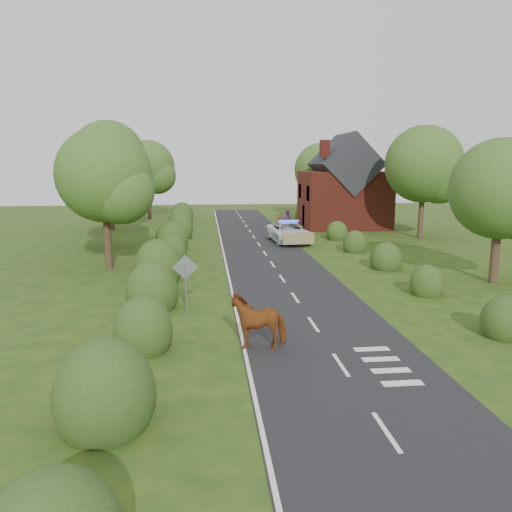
{
  "coord_description": "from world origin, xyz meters",
  "views": [
    {
      "loc": [
        -4.14,
        -18.39,
        6.21
      ],
      "look_at": [
        -1.44,
        8.05,
        1.3
      ],
      "focal_mm": 35.0,
      "sensor_mm": 36.0,
      "label": 1
    }
  ],
  "objects": [
    {
      "name": "cow",
      "position": [
        -2.38,
        -2.08,
        0.78
      ],
      "size": [
        2.26,
        1.27,
        1.56
      ],
      "primitive_type": "imported",
      "rotation": [
        0.0,
        0.0,
        -1.62
      ],
      "color": "brown",
      "rests_on": "ground"
    },
    {
      "name": "tree_right_a",
      "position": [
        11.23,
        5.87,
        4.74
      ],
      "size": [
        5.33,
        5.2,
        7.56
      ],
      "color": "#332316",
      "rests_on": "ground"
    },
    {
      "name": "tree_left_b",
      "position": [
        -11.25,
        19.86,
        5.04
      ],
      "size": [
        5.74,
        5.6,
        8.07
      ],
      "color": "#332316",
      "rests_on": "ground"
    },
    {
      "name": "pedestrian_purple",
      "position": [
        3.72,
        29.12,
        0.92
      ],
      "size": [
        1.04,
        0.89,
        1.84
      ],
      "primitive_type": "imported",
      "rotation": [
        0.0,
        0.0,
        2.89
      ],
      "color": "#692978",
      "rests_on": "ground"
    },
    {
      "name": "road_markings",
      "position": [
        -1.6,
        12.93,
        0.03
      ],
      "size": [
        4.96,
        70.0,
        0.01
      ],
      "color": "white",
      "rests_on": "road"
    },
    {
      "name": "hedgerow_left",
      "position": [
        -6.51,
        11.69,
        0.75
      ],
      "size": [
        2.75,
        50.41,
        3.0
      ],
      "color": "#203614",
      "rests_on": "ground"
    },
    {
      "name": "pedestrian_red",
      "position": [
        2.51,
        26.28,
        0.79
      ],
      "size": [
        0.59,
        0.4,
        1.58
      ],
      "primitive_type": "imported",
      "rotation": [
        0.0,
        0.0,
        3.1
      ],
      "color": "maroon",
      "rests_on": "ground"
    },
    {
      "name": "tree_left_c",
      "position": [
        -12.7,
        29.83,
        6.53
      ],
      "size": [
        6.97,
        6.8,
        10.22
      ],
      "color": "#332316",
      "rests_on": "ground"
    },
    {
      "name": "road",
      "position": [
        0.0,
        15.0,
        0.01
      ],
      "size": [
        6.0,
        70.0,
        0.02
      ],
      "primitive_type": "cube",
      "color": "black",
      "rests_on": "ground"
    },
    {
      "name": "tree_right_b",
      "position": [
        14.29,
        21.84,
        5.94
      ],
      "size": [
        6.56,
        6.4,
        9.4
      ],
      "color": "#332316",
      "rests_on": "ground"
    },
    {
      "name": "ground",
      "position": [
        0.0,
        0.0,
        0.0
      ],
      "size": [
        120.0,
        120.0,
        0.0
      ],
      "primitive_type": "plane",
      "color": "#1F3E14"
    },
    {
      "name": "police_van",
      "position": [
        2.5,
        20.91,
        0.81
      ],
      "size": [
        3.25,
        6.13,
        1.77
      ],
      "rotation": [
        0.0,
        0.0,
        0.1
      ],
      "color": "white",
      "rests_on": "ground"
    },
    {
      "name": "tree_left_d",
      "position": [
        -10.23,
        39.85,
        5.64
      ],
      "size": [
        6.15,
        6.0,
        8.89
      ],
      "color": "#332316",
      "rests_on": "ground"
    },
    {
      "name": "road_sign",
      "position": [
        -5.0,
        2.0,
        1.65
      ],
      "size": [
        1.06,
        0.08,
        2.53
      ],
      "color": "gray",
      "rests_on": "ground"
    },
    {
      "name": "tree_right_c",
      "position": [
        9.27,
        37.85,
        5.34
      ],
      "size": [
        6.15,
        6.0,
        8.58
      ],
      "color": "#332316",
      "rests_on": "ground"
    },
    {
      "name": "house",
      "position": [
        9.49,
        30.0,
        3.79
      ],
      "size": [
        8.0,
        7.4,
        9.17
      ],
      "color": "maroon",
      "rests_on": "ground"
    },
    {
      "name": "hedgerow_right",
      "position": [
        6.6,
        11.21,
        0.55
      ],
      "size": [
        2.1,
        45.78,
        2.1
      ],
      "color": "#203614",
      "rests_on": "ground"
    },
    {
      "name": "tree_left_a",
      "position": [
        -9.75,
        11.86,
        5.34
      ],
      "size": [
        5.74,
        5.6,
        8.38
      ],
      "color": "#332316",
      "rests_on": "ground"
    }
  ]
}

